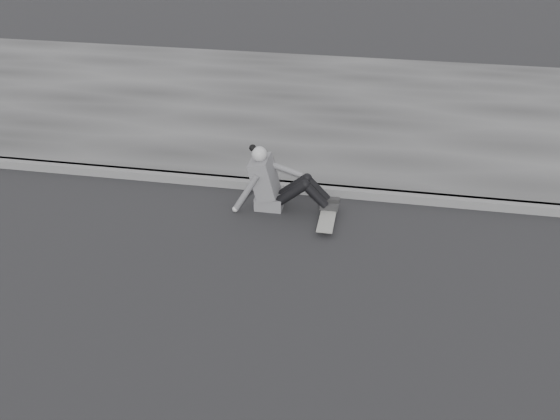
{
  "coord_description": "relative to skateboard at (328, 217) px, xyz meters",
  "views": [
    {
      "loc": [
        -1.65,
        -4.92,
        4.2
      ],
      "look_at": [
        -2.75,
        1.21,
        0.5
      ],
      "focal_mm": 40.0,
      "sensor_mm": 36.0,
      "label": 1
    }
  ],
  "objects": [
    {
      "name": "sidewalk",
      "position": [
        2.25,
        3.74,
        -0.01
      ],
      "size": [
        24.0,
        6.0,
        0.12
      ],
      "primitive_type": "cube",
      "color": "#353535",
      "rests_on": "ground"
    },
    {
      "name": "seated_woman",
      "position": [
        -0.73,
        0.25,
        0.29
      ],
      "size": [
        1.38,
        0.46,
        0.88
      ],
      "color": "#505053",
      "rests_on": "ground"
    },
    {
      "name": "curb",
      "position": [
        2.25,
        0.72,
        -0.01
      ],
      "size": [
        24.0,
        0.16,
        0.12
      ],
      "primitive_type": "cube",
      "color": "#535353",
      "rests_on": "ground"
    },
    {
      "name": "skateboard",
      "position": [
        0.0,
        0.0,
        0.0
      ],
      "size": [
        0.2,
        0.78,
        0.09
      ],
      "color": "#AAAAA5",
      "rests_on": "ground"
    },
    {
      "name": "ground",
      "position": [
        2.25,
        -1.86,
        -0.07
      ],
      "size": [
        80.0,
        80.0,
        0.0
      ],
      "primitive_type": "plane",
      "color": "black",
      "rests_on": "ground"
    }
  ]
}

